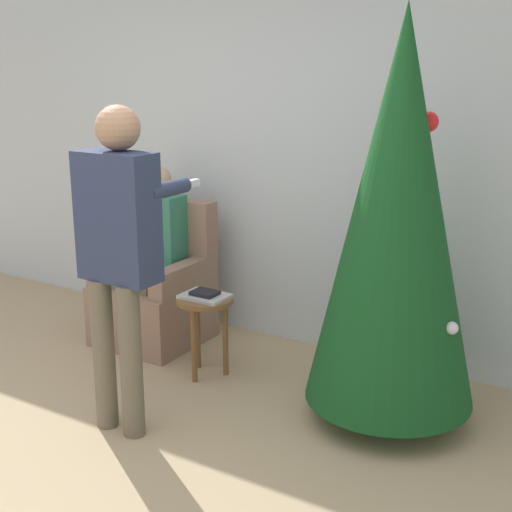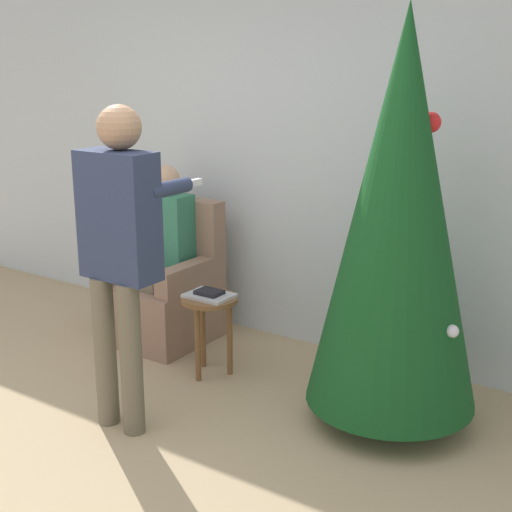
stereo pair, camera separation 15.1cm
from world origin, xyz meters
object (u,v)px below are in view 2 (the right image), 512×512
object	(u,v)px
christmas_tree	(399,214)
side_stool	(210,312)
armchair	(165,292)
person_seated	(161,247)
person_standing	(120,240)

from	to	relation	value
christmas_tree	side_stool	bearing A→B (deg)	-176.58
side_stool	armchair	bearing A→B (deg)	153.82
christmas_tree	side_stool	size ratio (longest dim) A/B	4.31
person_seated	person_standing	bearing A→B (deg)	-57.72
armchair	side_stool	world-z (taller)	armchair
person_standing	christmas_tree	bearing A→B (deg)	35.18
christmas_tree	side_stool	xyz separation A→B (m)	(-1.20, -0.07, -0.77)
person_seated	armchair	bearing A→B (deg)	90.00
armchair	side_stool	xyz separation A→B (m)	(0.66, -0.32, 0.08)
side_stool	person_standing	bearing A→B (deg)	-89.00
armchair	person_seated	distance (m)	0.35
christmas_tree	armchair	size ratio (longest dim) A/B	2.25
person_standing	side_stool	distance (m)	1.00
christmas_tree	person_seated	size ratio (longest dim) A/B	1.79
armchair	christmas_tree	bearing A→B (deg)	-7.68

